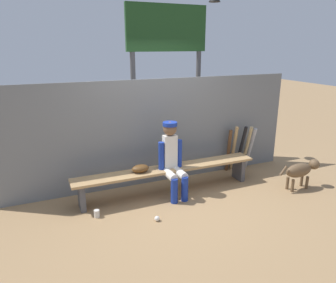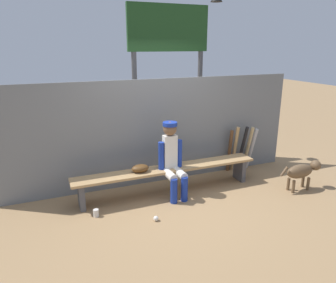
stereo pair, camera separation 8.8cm
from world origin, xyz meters
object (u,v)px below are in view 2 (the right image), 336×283
object	(u,v)px
bat_wood_tan	(235,149)
cup_on_ground	(96,213)
baseball_glove	(140,168)
player_seated	(172,157)
bat_aluminum_black	(242,149)
bat_aluminum_silver	(251,149)
cup_on_bench	(162,164)
dugout_bench	(168,172)
bat_wood_natural	(248,148)
baseball	(156,218)
scoreboard	(171,48)
dog	(302,171)
bat_wood_dark	(230,151)

from	to	relation	value
bat_wood_tan	cup_on_ground	world-z (taller)	bat_wood_tan
baseball_glove	bat_wood_tan	distance (m)	2.07
player_seated	bat_aluminum_black	bearing A→B (deg)	15.17
bat_aluminum_silver	cup_on_bench	size ratio (longest dim) A/B	7.82
dugout_bench	player_seated	distance (m)	0.31
bat_aluminum_black	bat_aluminum_silver	size ratio (longest dim) A/B	1.07
bat_wood_natural	baseball	size ratio (longest dim) A/B	12.03
player_seated	scoreboard	bearing A→B (deg)	67.87
baseball	scoreboard	xyz separation A→B (m)	(1.22, 2.37, 2.29)
bat_wood_natural	cup_on_bench	distance (m)	1.96
bat_wood_natural	cup_on_bench	xyz separation A→B (m)	(-1.93, -0.32, 0.06)
baseball_glove	dog	bearing A→B (deg)	-15.96
cup_on_ground	cup_on_bench	distance (m)	1.33
player_seated	cup_on_ground	xyz separation A→B (m)	(-1.30, -0.24, -0.60)
baseball_glove	scoreboard	xyz separation A→B (m)	(1.20, 1.58, 1.83)
bat_wood_tan	baseball	size ratio (longest dim) A/B	12.40
bat_wood_dark	bat_aluminum_silver	bearing A→B (deg)	-6.24
player_seated	bat_wood_dark	distance (m)	1.52
dugout_bench	bat_aluminum_silver	bearing A→B (deg)	10.54
bat_wood_dark	bat_wood_tan	bearing A→B (deg)	-6.93
baseball	cup_on_bench	bearing A→B (deg)	63.57
scoreboard	bat_aluminum_black	bearing A→B (deg)	-52.11
cup_on_bench	player_seated	bearing A→B (deg)	-55.86
scoreboard	dugout_bench	bearing A→B (deg)	-114.46
dugout_bench	dog	size ratio (longest dim) A/B	3.71
scoreboard	dog	size ratio (longest dim) A/B	4.01
bat_aluminum_black	cup_on_ground	bearing A→B (deg)	-166.94
bat_wood_tan	cup_on_ground	distance (m)	2.94
baseball_glove	cup_on_bench	world-z (taller)	baseball_glove
bat_aluminum_silver	dog	world-z (taller)	bat_aluminum_silver
baseball_glove	baseball	xyz separation A→B (m)	(-0.03, -0.78, -0.47)
bat_wood_natural	cup_on_bench	world-z (taller)	bat_wood_natural
bat_wood_dark	cup_on_ground	size ratio (longest dim) A/B	7.67
dugout_bench	cup_on_bench	size ratio (longest dim) A/B	28.44
baseball	baseball_glove	bearing A→B (deg)	87.99
cup_on_bench	bat_wood_dark	bearing A→B (deg)	12.63
bat_aluminum_black	scoreboard	bearing A→B (deg)	127.89
cup_on_ground	cup_on_bench	xyz separation A→B (m)	(1.18, 0.41, 0.44)
bat_wood_natural	cup_on_bench	bearing A→B (deg)	-170.73
player_seated	cup_on_ground	distance (m)	1.45
bat_wood_dark	cup_on_bench	size ratio (longest dim) A/B	7.67
dugout_bench	bat_wood_natural	xyz separation A→B (m)	(1.85, 0.38, 0.08)
player_seated	bat_wood_natural	bearing A→B (deg)	14.99
bat_aluminum_black	player_seated	bearing A→B (deg)	-164.83
player_seated	bat_wood_natural	distance (m)	1.89
bat_aluminum_black	cup_on_ground	world-z (taller)	bat_aluminum_black
bat_wood_tan	bat_wood_natural	size ratio (longest dim) A/B	1.03
bat_wood_tan	baseball	bearing A→B (deg)	-150.24
dugout_bench	bat_wood_tan	world-z (taller)	bat_wood_tan
bat_aluminum_silver	bat_wood_dark	bearing A→B (deg)	173.76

